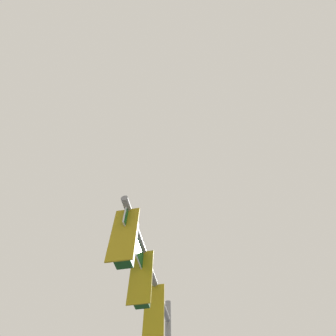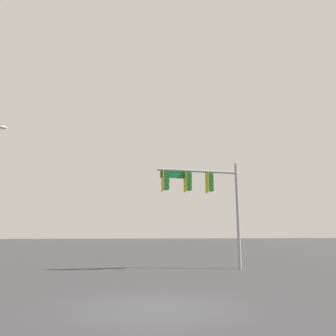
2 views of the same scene
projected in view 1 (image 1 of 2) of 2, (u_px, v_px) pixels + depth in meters
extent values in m
cylinder|color=gray|center=(151.00, 272.00, 6.87)|extent=(5.11, 0.52, 0.15)
cube|color=gold|center=(154.00, 309.00, 6.62)|extent=(0.07, 0.52, 1.30)
cube|color=#144719|center=(156.00, 313.00, 6.73)|extent=(0.38, 0.34, 1.10)
cylinder|color=#144719|center=(156.00, 290.00, 7.23)|extent=(0.04, 0.04, 0.12)
cylinder|color=#340503|center=(158.00, 304.00, 7.11)|extent=(0.05, 0.22, 0.22)
cylinder|color=#392D05|center=(157.00, 317.00, 6.84)|extent=(0.05, 0.22, 0.22)
cylinder|color=green|center=(157.00, 330.00, 6.56)|extent=(0.05, 0.22, 0.22)
cube|color=gold|center=(141.00, 276.00, 5.86)|extent=(0.07, 0.52, 1.30)
cube|color=#144719|center=(143.00, 281.00, 5.96)|extent=(0.38, 0.34, 1.10)
cylinder|color=#144719|center=(145.00, 258.00, 6.47)|extent=(0.04, 0.04, 0.12)
cylinder|color=#340503|center=(146.00, 273.00, 6.35)|extent=(0.05, 0.22, 0.22)
cylinder|color=#392D05|center=(145.00, 286.00, 6.07)|extent=(0.05, 0.22, 0.22)
cylinder|color=green|center=(144.00, 299.00, 5.80)|extent=(0.05, 0.22, 0.22)
cube|color=gold|center=(124.00, 233.00, 5.09)|extent=(0.07, 0.52, 1.30)
cube|color=#144719|center=(126.00, 239.00, 5.20)|extent=(0.38, 0.34, 1.10)
cylinder|color=#144719|center=(130.00, 217.00, 5.70)|extent=(0.04, 0.04, 0.12)
cylinder|color=#340503|center=(131.00, 233.00, 5.58)|extent=(0.05, 0.22, 0.22)
cylinder|color=#392D05|center=(129.00, 246.00, 5.31)|extent=(0.05, 0.22, 0.22)
cylinder|color=green|center=(127.00, 260.00, 5.03)|extent=(0.05, 0.22, 0.22)
cube|color=#0F602D|center=(136.00, 244.00, 5.83)|extent=(1.81, 0.17, 0.39)
cube|color=white|center=(136.00, 244.00, 5.83)|extent=(1.87, 0.16, 0.45)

